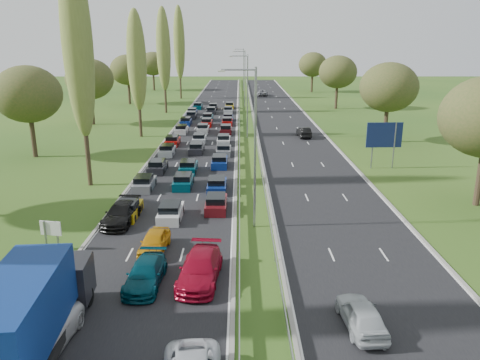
{
  "coord_description": "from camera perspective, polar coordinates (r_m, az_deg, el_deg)",
  "views": [
    {
      "loc": [
        3.36,
        9.47,
        13.62
      ],
      "look_at": [
        3.39,
        50.63,
        1.5
      ],
      "focal_mm": 35.0,
      "sensor_mm": 36.0,
      "label": 1
    }
  ],
  "objects": [
    {
      "name": "ground",
      "position": [
        71.84,
        0.87,
        5.48
      ],
      "size": [
        260.0,
        260.0,
        0.0
      ],
      "primitive_type": "plane",
      "color": "#254B17",
      "rests_on": "ground"
    },
    {
      "name": "near_carriageway",
      "position": [
        74.5,
        -4.39,
        5.83
      ],
      "size": [
        10.5,
        215.0,
        0.04
      ],
      "primitive_type": "cube",
      "color": "black",
      "rests_on": "ground"
    },
    {
      "name": "far_carriageway",
      "position": [
        74.7,
        6.05,
        5.81
      ],
      "size": [
        10.5,
        215.0,
        0.04
      ],
      "primitive_type": "cube",
      "color": "black",
      "rests_on": "ground"
    },
    {
      "name": "central_reservation",
      "position": [
        74.19,
        0.84,
        6.26
      ],
      "size": [
        2.36,
        215.0,
        0.32
      ],
      "color": "gray",
      "rests_on": "ground"
    },
    {
      "name": "lamp_columns",
      "position": [
        68.96,
        0.92,
        10.06
      ],
      "size": [
        0.18,
        140.18,
        12.0
      ],
      "color": "gray",
      "rests_on": "ground"
    },
    {
      "name": "poplar_row",
      "position": [
        60.56,
        -14.74,
        14.73
      ],
      "size": [
        2.8,
        127.8,
        22.44
      ],
      "color": "#2D2116",
      "rests_on": "ground"
    },
    {
      "name": "woodland_left",
      "position": [
        59.19,
        -25.76,
        9.05
      ],
      "size": [
        8.0,
        166.0,
        11.1
      ],
      "color": "#2D2116",
      "rests_on": "ground"
    },
    {
      "name": "woodland_right",
      "position": [
        61.09,
        20.01,
        9.86
      ],
      "size": [
        8.0,
        153.0,
        11.1
      ],
      "color": "#2D2116",
      "rests_on": "ground"
    },
    {
      "name": "traffic_queue_fill",
      "position": [
        69.61,
        -4.7,
        5.44
      ],
      "size": [
        9.05,
        69.86,
        0.8
      ],
      "color": "#BF990C",
      "rests_on": "ground"
    },
    {
      "name": "near_car_2",
      "position": [
        24.1,
        -23.71,
        -17.22
      ],
      "size": [
        2.96,
        5.89,
        1.6
      ],
      "primitive_type": "imported",
      "rotation": [
        0.0,
        0.0,
        -0.05
      ],
      "color": "silver",
      "rests_on": "near_carriageway"
    },
    {
      "name": "near_car_3",
      "position": [
        37.81,
        -14.28,
        -3.97
      ],
      "size": [
        2.5,
        5.38,
        1.52
      ],
      "primitive_type": "imported",
      "rotation": [
        0.0,
        0.0,
        -0.07
      ],
      "color": "black",
      "rests_on": "near_carriageway"
    },
    {
      "name": "near_car_7",
      "position": [
        28.2,
        -11.46,
        -11.17
      ],
      "size": [
        2.13,
        4.88,
        1.4
      ],
      "primitive_type": "imported",
      "rotation": [
        0.0,
        0.0,
        -0.04
      ],
      "color": "#043947",
      "rests_on": "near_carriageway"
    },
    {
      "name": "near_car_8",
      "position": [
        32.34,
        -10.4,
        -7.4
      ],
      "size": [
        1.92,
        4.18,
        1.39
      ],
      "primitive_type": "imported",
      "rotation": [
        0.0,
        0.0,
        -0.07
      ],
      "color": "#CB8A0D",
      "rests_on": "near_carriageway"
    },
    {
      "name": "near_car_11",
      "position": [
        28.14,
        -4.89,
        -10.7
      ],
      "size": [
        2.71,
        5.71,
        1.61
      ],
      "primitive_type": "imported",
      "rotation": [
        0.0,
        0.0,
        -0.08
      ],
      "color": "maroon",
      "rests_on": "near_carriageway"
    },
    {
      "name": "far_car_0",
      "position": [
        24.69,
        14.59,
        -15.61
      ],
      "size": [
        2.01,
        4.37,
        1.45
      ],
      "primitive_type": "imported",
      "rotation": [
        0.0,
        0.0,
        3.21
      ],
      "color": "#B5BCC0",
      "rests_on": "far_carriageway"
    },
    {
      "name": "far_car_1",
      "position": [
        70.81,
        7.8,
        5.8
      ],
      "size": [
        1.82,
        4.63,
        1.5
      ],
      "primitive_type": "imported",
      "rotation": [
        0.0,
        0.0,
        3.19
      ],
      "color": "black",
      "rests_on": "far_carriageway"
    },
    {
      "name": "far_car_2",
      "position": [
        126.82,
        2.75,
        10.6
      ],
      "size": [
        3.06,
        5.91,
        1.59
      ],
      "primitive_type": "imported",
      "rotation": [
        0.0,
        0.0,
        3.07
      ],
      "color": "gray",
      "rests_on": "far_carriageway"
    },
    {
      "name": "blue_lorry",
      "position": [
        23.56,
        -24.08,
        -14.36
      ],
      "size": [
        2.72,
        9.79,
        4.13
      ],
      "rotation": [
        0.0,
        0.0,
        0.08
      ],
      "color": "black",
      "rests_on": "near_carriageway"
    },
    {
      "name": "info_sign",
      "position": [
        34.22,
        -22.06,
        -5.83
      ],
      "size": [
        1.49,
        0.36,
        2.1
      ],
      "color": "gray",
      "rests_on": "ground"
    },
    {
      "name": "direction_sign",
      "position": [
        54.39,
        17.17,
        5.03
      ],
      "size": [
        4.0,
        0.25,
        5.2
      ],
      "color": "gray",
      "rests_on": "ground"
    }
  ]
}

